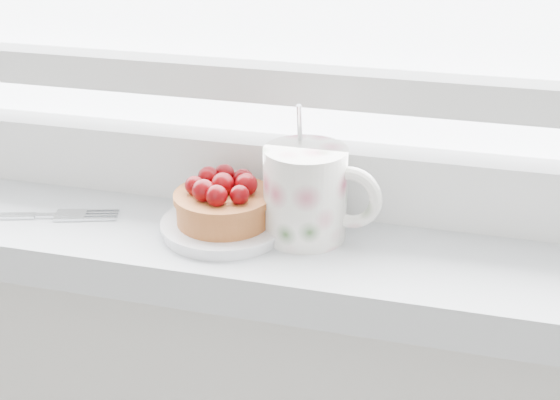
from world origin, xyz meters
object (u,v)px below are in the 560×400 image
(saucer, at_px, (224,227))
(floral_mug, at_px, (308,192))
(raspberry_tart, at_px, (223,201))
(fork, at_px, (19,216))

(saucer, height_order, floral_mug, floral_mug)
(floral_mug, bearing_deg, raspberry_tart, -170.80)
(saucer, xyz_separation_m, floral_mug, (0.08, 0.01, 0.04))
(raspberry_tart, relative_size, floral_mug, 0.74)
(saucer, xyz_separation_m, fork, (-0.21, -0.02, -0.00))
(saucer, xyz_separation_m, raspberry_tart, (-0.00, 0.00, 0.03))
(fork, bearing_deg, raspberry_tart, 6.50)
(raspberry_tart, relative_size, fork, 0.49)
(raspberry_tart, distance_m, floral_mug, 0.08)
(raspberry_tart, xyz_separation_m, fork, (-0.21, -0.02, -0.03))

